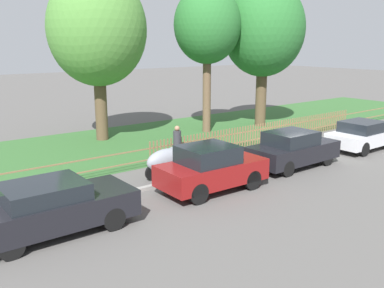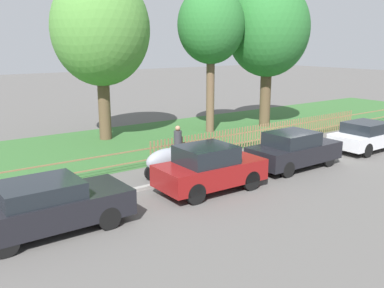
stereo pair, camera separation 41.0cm
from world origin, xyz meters
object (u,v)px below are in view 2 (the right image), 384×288
Objects in this scene: parked_car_black_saloon at (209,168)px; parked_car_navy_estate at (294,150)px; parked_car_silver_hatchback at (47,205)px; tree_behind_motorcycle at (211,26)px; parked_car_red_compact at (367,136)px; covered_motorcycle at (167,160)px; pedestrian_near_fence at (178,142)px; tree_mid_park at (268,30)px; tree_nearest_kerb at (101,30)px.

parked_car_navy_estate is at bearing 3.60° from parked_car_black_saloon.
parked_car_silver_hatchback is 14.82m from tree_behind_motorcycle.
parked_car_silver_hatchback is 14.83m from parked_car_red_compact.
covered_motorcycle is (5.16, 2.15, -0.07)m from parked_car_silver_hatchback.
pedestrian_near_fence is at bearing 43.67° from covered_motorcycle.
tree_behind_motorcycle is at bearing 52.64° from parked_car_black_saloon.
tree_mid_park reaches higher than tree_behind_motorcycle.
parked_car_black_saloon is 13.09m from tree_mid_park.
covered_motorcycle is at bearing -139.23° from tree_behind_motorcycle.
parked_car_navy_estate reaches higher than covered_motorcycle.
parked_car_navy_estate is at bearing 1.36° from parked_car_silver_hatchback.
parked_car_black_saloon is 0.45× the size of tree_nearest_kerb.
parked_car_navy_estate is 2.13× the size of covered_motorcycle.
covered_motorcycle is 0.22× the size of tree_nearest_kerb.
covered_motorcycle is at bearing 98.97° from parked_car_black_saloon.
parked_car_black_saloon is at bearing 119.74° from pedestrian_near_fence.
tree_mid_park is at bearing -14.15° from tree_nearest_kerb.
pedestrian_near_fence reaches higher than parked_car_black_saloon.
tree_mid_park is (5.43, 6.93, 4.89)m from parked_car_navy_estate.
covered_motorcycle is 0.24× the size of tree_behind_motorcycle.
parked_car_navy_estate is at bearing -21.86° from covered_motorcycle.
parked_car_black_saloon is 0.98× the size of parked_car_red_compact.
pedestrian_near_fence is at bearing 137.38° from parked_car_navy_estate.
covered_motorcycle is 8.82m from tree_nearest_kerb.
parked_car_silver_hatchback is 2.64× the size of pedestrian_near_fence.
parked_car_navy_estate reaches higher than parked_car_silver_hatchback.
pedestrian_near_fence is (1.29, 1.20, 0.25)m from covered_motorcycle.
parked_car_navy_estate is 0.47× the size of tree_mid_park.
tree_mid_park is (9.27, -2.34, 0.11)m from tree_nearest_kerb.
tree_behind_motorcycle is 3.76m from tree_mid_park.
tree_nearest_kerb is at bearing -39.90° from pedestrian_near_fence.
tree_behind_motorcycle is 4.90× the size of pedestrian_near_fence.
pedestrian_near_fence is (1.00, 3.34, 0.12)m from parked_car_black_saloon.
tree_nearest_kerb is 0.99× the size of tree_mid_park.
tree_behind_motorcycle is (1.72, 7.53, 5.03)m from parked_car_navy_estate.
parked_car_black_saloon is 2.16m from covered_motorcycle.
tree_nearest_kerb reaches higher than tree_behind_motorcycle.
parked_car_silver_hatchback is 1.07× the size of parked_car_navy_estate.
tree_nearest_kerb is (0.61, 9.45, 4.72)m from parked_car_black_saloon.
tree_mid_park reaches higher than parked_car_black_saloon.
pedestrian_near_fence reaches higher than parked_car_silver_hatchback.
parked_car_navy_estate is 4.94m from parked_car_red_compact.
tree_mid_park is 10.73m from pedestrian_near_fence.
tree_behind_motorcycle reaches higher than parked_car_black_saloon.
tree_mid_park is 5.22× the size of pedestrian_near_fence.
parked_car_silver_hatchback is 9.89m from parked_car_navy_estate.
tree_mid_park is at bearing 37.07° from parked_car_black_saloon.
parked_car_black_saloon reaches higher than parked_car_red_compact.
parked_car_black_saloon reaches higher than parked_car_navy_estate.
tree_nearest_kerb is at bearing 112.45° from parked_car_navy_estate.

